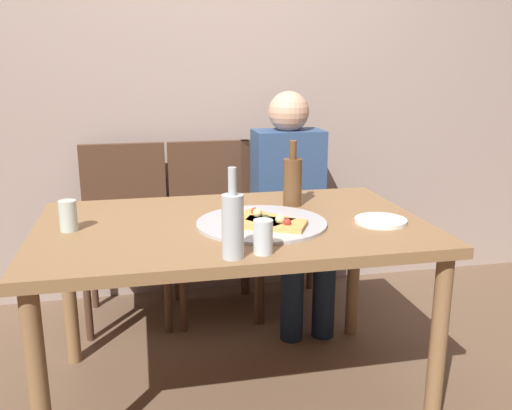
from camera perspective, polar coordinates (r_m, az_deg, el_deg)
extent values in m
plane|color=brown|center=(2.39, -2.30, -18.83)|extent=(8.00, 8.00, 0.00)
cube|color=gray|center=(3.12, -6.24, 14.30)|extent=(6.00, 0.10, 2.60)
cube|color=olive|center=(2.08, -2.50, -2.31)|extent=(1.44, 0.91, 0.04)
cylinder|color=olive|center=(1.88, -21.53, -17.66)|extent=(0.06, 0.06, 0.69)
cylinder|color=olive|center=(2.09, 18.31, -13.79)|extent=(0.06, 0.06, 0.69)
cylinder|color=olive|center=(2.57, -18.82, -8.37)|extent=(0.06, 0.06, 0.69)
cylinder|color=olive|center=(2.73, 10.08, -6.39)|extent=(0.06, 0.06, 0.69)
cylinder|color=#ADADB2|center=(2.04, 0.59, -1.90)|extent=(0.48, 0.48, 0.01)
cube|color=tan|center=(2.03, 0.59, -1.49)|extent=(0.24, 0.25, 0.02)
sphere|color=#EAD184|center=(2.04, 0.16, -0.86)|extent=(0.04, 0.04, 0.04)
sphere|color=#2D381E|center=(1.99, 1.11, -1.37)|extent=(0.02, 0.02, 0.02)
sphere|color=#B22D23|center=(2.07, -0.13, -0.66)|extent=(0.03, 0.03, 0.03)
cube|color=tan|center=(1.97, 1.94, -2.01)|extent=(0.26, 0.22, 0.02)
sphere|color=#EAD184|center=(1.96, 2.51, -1.50)|extent=(0.04, 0.04, 0.04)
sphere|color=#2D381E|center=(2.00, 0.96, -1.32)|extent=(0.02, 0.02, 0.02)
sphere|color=#B22D23|center=(1.94, 3.25, -1.79)|extent=(0.03, 0.03, 0.03)
cylinder|color=brown|center=(2.30, 3.80, 2.36)|extent=(0.08, 0.08, 0.20)
cylinder|color=brown|center=(2.27, 3.86, 5.72)|extent=(0.03, 0.03, 0.08)
cylinder|color=#B2BCC1|center=(1.68, -2.42, -2.25)|extent=(0.07, 0.07, 0.20)
cylinder|color=#B2BCC1|center=(1.64, -2.47, 2.48)|extent=(0.03, 0.03, 0.08)
cylinder|color=#B7C6BC|center=(2.07, -18.87, -1.06)|extent=(0.06, 0.06, 0.11)
cylinder|color=silver|center=(1.72, 0.74, -3.31)|extent=(0.06, 0.06, 0.11)
cylinder|color=white|center=(2.11, 12.78, -1.61)|extent=(0.19, 0.19, 0.02)
cube|color=#472D1E|center=(2.87, -13.33, -3.30)|extent=(0.44, 0.44, 0.05)
cube|color=#472D1E|center=(3.01, -13.52, 1.95)|extent=(0.44, 0.04, 0.45)
cylinder|color=#472D1E|center=(2.78, -9.13, -8.95)|extent=(0.04, 0.04, 0.42)
cylinder|color=#472D1E|center=(2.79, -17.05, -9.33)|extent=(0.04, 0.04, 0.42)
cylinder|color=#472D1E|center=(3.13, -9.52, -6.19)|extent=(0.04, 0.04, 0.42)
cylinder|color=#472D1E|center=(3.14, -16.50, -6.54)|extent=(0.04, 0.04, 0.42)
cube|color=#472D1E|center=(2.89, -4.28, -2.80)|extent=(0.44, 0.44, 0.05)
cube|color=#472D1E|center=(3.03, -4.88, 2.39)|extent=(0.44, 0.04, 0.45)
cylinder|color=#472D1E|center=(2.83, 0.20, -8.29)|extent=(0.04, 0.04, 0.42)
cylinder|color=#472D1E|center=(2.78, -7.57, -8.86)|extent=(0.04, 0.04, 0.42)
cylinder|color=#472D1E|center=(3.18, -1.26, -5.67)|extent=(0.04, 0.04, 0.42)
cylinder|color=#472D1E|center=(3.13, -8.14, -6.12)|extent=(0.04, 0.04, 0.42)
cube|color=#472D1E|center=(2.97, 3.33, -2.32)|extent=(0.44, 0.44, 0.05)
cube|color=#472D1E|center=(3.10, 2.42, 2.72)|extent=(0.44, 0.04, 0.45)
cylinder|color=#472D1E|center=(2.93, 7.86, -7.58)|extent=(0.04, 0.04, 0.42)
cylinder|color=#472D1E|center=(2.83, 0.53, -8.26)|extent=(0.04, 0.04, 0.42)
cylinder|color=#472D1E|center=(3.27, 5.62, -5.14)|extent=(0.04, 0.04, 0.42)
cylinder|color=#472D1E|center=(3.18, -0.96, -5.64)|extent=(0.04, 0.04, 0.42)
cube|color=navy|center=(2.92, 3.30, 2.68)|extent=(0.36, 0.22, 0.52)
sphere|color=tan|center=(2.87, 3.41, 9.62)|extent=(0.21, 0.21, 0.21)
cylinder|color=black|center=(2.83, 5.86, -3.26)|extent=(0.12, 0.40, 0.12)
cylinder|color=black|center=(2.78, 2.72, -3.48)|extent=(0.12, 0.40, 0.12)
cylinder|color=black|center=(2.73, 7.03, -9.02)|extent=(0.11, 0.11, 0.45)
cylinder|color=black|center=(2.68, 3.75, -9.36)|extent=(0.11, 0.11, 0.45)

